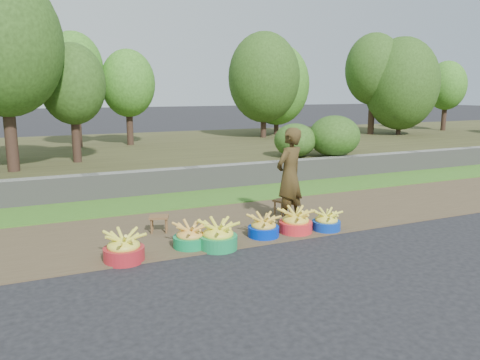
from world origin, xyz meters
name	(u,v)px	position (x,y,z in m)	size (l,w,h in m)	color
ground_plane	(280,243)	(0.00, 0.00, 0.00)	(120.00, 120.00, 0.00)	black
dirt_shoulder	(245,222)	(0.00, 1.25, 0.01)	(80.00, 2.50, 0.02)	#4E3F2A
grass_verge	(205,198)	(0.00, 3.25, 0.02)	(80.00, 1.50, 0.04)	#3D7120
retaining_wall	(192,179)	(0.00, 4.10, 0.28)	(80.00, 0.35, 0.55)	slate
earth_bank	(143,154)	(0.00, 9.00, 0.25)	(80.00, 10.00, 0.50)	#3F3E20
vegetation	(73,77)	(-2.03, 8.36, 2.65)	(34.01, 8.50, 4.81)	#332219
basin_a	(124,248)	(-2.29, 0.20, 0.18)	(0.55, 0.55, 0.41)	#A91E25
basin_b	(190,237)	(-1.30, 0.35, 0.17)	(0.50, 0.50, 0.37)	#0F8A4B
basin_c	(218,236)	(-0.94, 0.15, 0.19)	(0.56, 0.56, 0.42)	#18884A
basin_d	(263,227)	(-0.10, 0.35, 0.16)	(0.49, 0.49, 0.37)	#0029BF
basin_e	(296,222)	(0.48, 0.34, 0.18)	(0.54, 0.54, 0.40)	red
basin_f	(326,222)	(1.01, 0.24, 0.15)	(0.46, 0.46, 0.35)	#0A35A6
stool_left	(159,219)	(-1.52, 1.25, 0.23)	(0.36, 0.32, 0.27)	brown
stool_right	(283,202)	(0.84, 1.40, 0.24)	(0.38, 0.34, 0.28)	brown
vendor_woman	(290,176)	(0.67, 0.88, 0.84)	(0.60, 0.39, 1.64)	black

